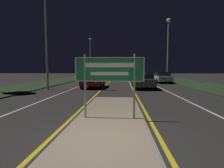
% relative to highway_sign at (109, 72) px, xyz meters
% --- Properties ---
extents(ground_plane, '(160.00, 160.00, 0.00)m').
position_rel_highway_sign_xyz_m(ground_plane, '(0.00, -1.93, -1.71)').
color(ground_plane, '#282623').
extents(median_island, '(2.49, 9.39, 0.10)m').
position_rel_highway_sign_xyz_m(median_island, '(0.00, 0.00, -1.67)').
color(median_island, '#999993').
rests_on(median_island, ground_plane).
extents(verge_left, '(5.00, 100.00, 0.08)m').
position_rel_highway_sign_xyz_m(verge_left, '(-9.50, 18.07, -1.67)').
color(verge_left, '#23381E').
rests_on(verge_left, ground_plane).
extents(verge_right, '(5.00, 100.00, 0.08)m').
position_rel_highway_sign_xyz_m(verge_right, '(9.50, 18.07, -1.67)').
color(verge_right, '#23381E').
rests_on(verge_right, ground_plane).
extents(centre_line_yellow_left, '(0.12, 70.00, 0.01)m').
position_rel_highway_sign_xyz_m(centre_line_yellow_left, '(-1.44, 23.07, -1.71)').
color(centre_line_yellow_left, gold).
rests_on(centre_line_yellow_left, ground_plane).
extents(centre_line_yellow_right, '(0.12, 70.00, 0.01)m').
position_rel_highway_sign_xyz_m(centre_line_yellow_right, '(1.44, 23.07, -1.71)').
color(centre_line_yellow_right, gold).
rests_on(centre_line_yellow_right, ground_plane).
extents(lane_line_white_left, '(0.12, 70.00, 0.01)m').
position_rel_highway_sign_xyz_m(lane_line_white_left, '(-4.20, 23.07, -1.71)').
color(lane_line_white_left, silver).
rests_on(lane_line_white_left, ground_plane).
extents(lane_line_white_right, '(0.12, 70.00, 0.01)m').
position_rel_highway_sign_xyz_m(lane_line_white_right, '(4.20, 23.07, -1.71)').
color(lane_line_white_right, silver).
rests_on(lane_line_white_right, ground_plane).
extents(edge_line_white_left, '(0.10, 70.00, 0.01)m').
position_rel_highway_sign_xyz_m(edge_line_white_left, '(-7.20, 23.07, -1.71)').
color(edge_line_white_left, silver).
rests_on(edge_line_white_left, ground_plane).
extents(edge_line_white_right, '(0.10, 70.00, 0.01)m').
position_rel_highway_sign_xyz_m(edge_line_white_right, '(7.20, 23.07, -1.71)').
color(edge_line_white_right, silver).
rests_on(edge_line_white_right, ground_plane).
extents(highway_sign, '(2.40, 0.07, 2.23)m').
position_rel_highway_sign_xyz_m(highway_sign, '(0.00, 0.00, 0.00)').
color(highway_sign, '#9E9E99').
rests_on(highway_sign, median_island).
extents(streetlight_left_near, '(0.47, 0.47, 10.72)m').
position_rel_highway_sign_xyz_m(streetlight_left_near, '(-6.21, 9.14, 4.75)').
color(streetlight_left_near, '#9E9E99').
rests_on(streetlight_left_near, ground_plane).
extents(streetlight_left_far, '(0.51, 0.51, 8.64)m').
position_rel_highway_sign_xyz_m(streetlight_left_far, '(-6.53, 32.13, 3.83)').
color(streetlight_left_far, '#9E9E99').
rests_on(streetlight_left_far, ground_plane).
extents(streetlight_right_near, '(0.59, 0.59, 8.64)m').
position_rel_highway_sign_xyz_m(streetlight_right_near, '(6.61, 18.31, 4.22)').
color(streetlight_right_near, '#9E9E99').
rests_on(streetlight_right_near, ground_plane).
extents(car_receding_0, '(1.93, 4.21, 1.40)m').
position_rel_highway_sign_xyz_m(car_receding_0, '(2.44, 10.62, -0.97)').
color(car_receding_0, '#4C514C').
rests_on(car_receding_0, ground_plane).
extents(car_receding_1, '(1.97, 4.70, 1.50)m').
position_rel_highway_sign_xyz_m(car_receding_1, '(5.85, 18.06, -0.92)').
color(car_receding_1, '#B7B7BC').
rests_on(car_receding_1, ground_plane).
extents(car_receding_2, '(2.02, 4.38, 1.36)m').
position_rel_highway_sign_xyz_m(car_receding_2, '(5.93, 29.32, -0.96)').
color(car_receding_2, '#B7B7BC').
rests_on(car_receding_2, ground_plane).
extents(car_approaching_0, '(1.94, 4.67, 1.38)m').
position_rel_highway_sign_xyz_m(car_approaching_0, '(-2.45, 11.41, -0.97)').
color(car_approaching_0, maroon).
rests_on(car_approaching_0, ground_plane).
extents(car_approaching_1, '(1.90, 4.69, 1.35)m').
position_rel_highway_sign_xyz_m(car_approaching_1, '(-5.55, 26.58, -0.98)').
color(car_approaching_1, silver).
rests_on(car_approaching_1, ground_plane).
extents(car_approaching_2, '(1.85, 4.49, 1.33)m').
position_rel_highway_sign_xyz_m(car_approaching_2, '(-5.74, 40.72, -1.00)').
color(car_approaching_2, silver).
rests_on(car_approaching_2, ground_plane).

